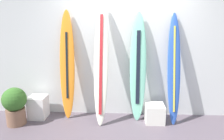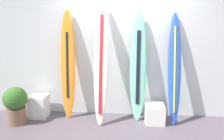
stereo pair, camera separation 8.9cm
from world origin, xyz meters
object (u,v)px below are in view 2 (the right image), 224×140
surfboard_seafoam (138,68)px  surfboard_cobalt (174,70)px  display_block_center (39,106)px  surfboard_ivory (101,64)px  display_block_left (155,114)px  potted_plant (16,104)px  surfboard_sunset (68,66)px

surfboard_seafoam → surfboard_cobalt: 0.64m
surfboard_seafoam → display_block_center: size_ratio=4.67×
surfboard_ivory → display_block_left: (0.99, -0.02, -0.91)m
surfboard_ivory → display_block_left: bearing=-1.4°
surfboard_cobalt → potted_plant: (-2.85, -0.29, -0.60)m
surfboard_ivory → display_block_center: bearing=177.5°
surfboard_cobalt → display_block_left: size_ratio=5.77×
display_block_left → display_block_center: size_ratio=0.80×
display_block_left → display_block_center: bearing=178.0°
surfboard_sunset → surfboard_seafoam: surfboard_sunset is taller
surfboard_cobalt → display_block_left: 0.87m
surfboard_seafoam → surfboard_cobalt: surfboard_seafoam is taller
surfboard_ivory → potted_plant: bearing=-171.5°
surfboard_seafoam → potted_plant: size_ratio=2.90×
display_block_center → potted_plant: bearing=-136.7°
surfboard_sunset → surfboard_cobalt: 1.96m
potted_plant → surfboard_ivory: bearing=8.5°
surfboard_sunset → surfboard_cobalt: size_ratio=1.03×
surfboard_seafoam → potted_plant: surfboard_seafoam is taller
display_block_left → potted_plant: (-2.53, -0.21, 0.21)m
surfboard_cobalt → display_block_center: size_ratio=4.64×
display_block_center → surfboard_seafoam: bearing=2.1°
surfboard_cobalt → surfboard_sunset: bearing=177.5°
potted_plant → surfboard_cobalt: bearing=5.8°
surfboard_cobalt → display_block_center: bearing=-179.9°
surfboard_sunset → potted_plant: bearing=-157.2°
surfboard_ivory → display_block_left: 1.34m
surfboard_seafoam → potted_plant: 2.32m
surfboard_ivory → surfboard_cobalt: size_ratio=1.09×
surfboard_seafoam → display_block_center: (-1.91, -0.07, -0.79)m
surfboard_ivory → surfboard_seafoam: size_ratio=1.08×
surfboard_sunset → display_block_left: surfboard_sunset is taller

